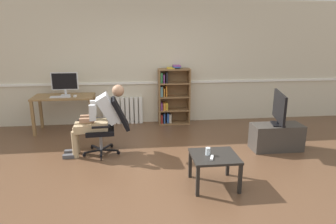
{
  "coord_description": "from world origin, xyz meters",
  "views": [
    {
      "loc": [
        -0.42,
        -4.09,
        2.05
      ],
      "look_at": [
        0.15,
        0.85,
        0.7
      ],
      "focal_mm": 32.11,
      "sensor_mm": 36.0,
      "label": 1
    }
  ],
  "objects_px": {
    "bookshelf": "(172,96)",
    "tv_stand": "(276,137)",
    "person_seated": "(99,118)",
    "tv_screen": "(279,108)",
    "computer_desk": "(64,101)",
    "drinking_glass": "(208,151)",
    "imac_monitor": "(65,82)",
    "radiator": "(123,111)",
    "office_chair": "(109,124)",
    "keyboard": "(61,97)",
    "coffee_table": "(214,160)",
    "computer_mouse": "(75,96)",
    "spare_remote": "(212,158)"
  },
  "relations": [
    {
      "from": "radiator",
      "to": "coffee_table",
      "type": "height_order",
      "value": "radiator"
    },
    {
      "from": "computer_desk",
      "to": "bookshelf",
      "type": "distance_m",
      "value": 2.3
    },
    {
      "from": "radiator",
      "to": "tv_screen",
      "type": "relative_size",
      "value": 1.1
    },
    {
      "from": "computer_desk",
      "to": "keyboard",
      "type": "bearing_deg",
      "value": -101.88
    },
    {
      "from": "tv_stand",
      "to": "drinking_glass",
      "type": "bearing_deg",
      "value": -143.99
    },
    {
      "from": "office_chair",
      "to": "spare_remote",
      "type": "xyz_separation_m",
      "value": [
        1.42,
        -1.39,
        -0.08
      ]
    },
    {
      "from": "computer_desk",
      "to": "radiator",
      "type": "height_order",
      "value": "computer_desk"
    },
    {
      "from": "person_seated",
      "to": "tv_screen",
      "type": "relative_size",
      "value": 1.48
    },
    {
      "from": "keyboard",
      "to": "tv_screen",
      "type": "relative_size",
      "value": 0.49
    },
    {
      "from": "imac_monitor",
      "to": "bookshelf",
      "type": "height_order",
      "value": "bookshelf"
    },
    {
      "from": "coffee_table",
      "to": "drinking_glass",
      "type": "relative_size",
      "value": 5.96
    },
    {
      "from": "imac_monitor",
      "to": "bookshelf",
      "type": "distance_m",
      "value": 2.3
    },
    {
      "from": "computer_mouse",
      "to": "keyboard",
      "type": "bearing_deg",
      "value": -175.95
    },
    {
      "from": "keyboard",
      "to": "person_seated",
      "type": "distance_m",
      "value": 1.47
    },
    {
      "from": "computer_mouse",
      "to": "radiator",
      "type": "bearing_deg",
      "value": 28.93
    },
    {
      "from": "bookshelf",
      "to": "drinking_glass",
      "type": "xyz_separation_m",
      "value": [
        0.12,
        -2.88,
        -0.14
      ]
    },
    {
      "from": "radiator",
      "to": "tv_stand",
      "type": "relative_size",
      "value": 1.01
    },
    {
      "from": "computer_desk",
      "to": "drinking_glass",
      "type": "bearing_deg",
      "value": -47.17
    },
    {
      "from": "keyboard",
      "to": "radiator",
      "type": "relative_size",
      "value": 0.45
    },
    {
      "from": "radiator",
      "to": "tv_stand",
      "type": "bearing_deg",
      "value": -34.27
    },
    {
      "from": "radiator",
      "to": "office_chair",
      "type": "xyz_separation_m",
      "value": [
        -0.17,
        -1.7,
        0.22
      ]
    },
    {
      "from": "person_seated",
      "to": "coffee_table",
      "type": "relative_size",
      "value": 1.93
    },
    {
      "from": "bookshelf",
      "to": "coffee_table",
      "type": "relative_size",
      "value": 2.14
    },
    {
      "from": "imac_monitor",
      "to": "tv_stand",
      "type": "distance_m",
      "value": 4.27
    },
    {
      "from": "spare_remote",
      "to": "office_chair",
      "type": "bearing_deg",
      "value": -25.34
    },
    {
      "from": "computer_desk",
      "to": "bookshelf",
      "type": "height_order",
      "value": "bookshelf"
    },
    {
      "from": "bookshelf",
      "to": "spare_remote",
      "type": "height_order",
      "value": "bookshelf"
    },
    {
      "from": "computer_mouse",
      "to": "radiator",
      "type": "relative_size",
      "value": 0.11
    },
    {
      "from": "computer_mouse",
      "to": "tv_screen",
      "type": "relative_size",
      "value": 0.12
    },
    {
      "from": "computer_mouse",
      "to": "office_chair",
      "type": "xyz_separation_m",
      "value": [
        0.76,
        -1.19,
        -0.25
      ]
    },
    {
      "from": "computer_desk",
      "to": "coffee_table",
      "type": "xyz_separation_m",
      "value": [
        2.49,
        -2.61,
        -0.27
      ]
    },
    {
      "from": "imac_monitor",
      "to": "coffee_table",
      "type": "height_order",
      "value": "imac_monitor"
    },
    {
      "from": "radiator",
      "to": "tv_stand",
      "type": "distance_m",
      "value": 3.33
    },
    {
      "from": "computer_mouse",
      "to": "tv_stand",
      "type": "height_order",
      "value": "computer_mouse"
    },
    {
      "from": "person_seated",
      "to": "drinking_glass",
      "type": "distance_m",
      "value": 2.02
    },
    {
      "from": "tv_screen",
      "to": "coffee_table",
      "type": "height_order",
      "value": "tv_screen"
    },
    {
      "from": "radiator",
      "to": "drinking_glass",
      "type": "relative_size",
      "value": 8.56
    },
    {
      "from": "office_chair",
      "to": "tv_screen",
      "type": "distance_m",
      "value": 2.93
    },
    {
      "from": "computer_mouse",
      "to": "radiator",
      "type": "height_order",
      "value": "computer_mouse"
    },
    {
      "from": "office_chair",
      "to": "keyboard",
      "type": "bearing_deg",
      "value": -142.31
    },
    {
      "from": "computer_desk",
      "to": "person_seated",
      "type": "bearing_deg",
      "value": -57.48
    },
    {
      "from": "tv_screen",
      "to": "imac_monitor",
      "type": "bearing_deg",
      "value": 82.23
    },
    {
      "from": "keyboard",
      "to": "coffee_table",
      "type": "relative_size",
      "value": 0.64
    },
    {
      "from": "bookshelf",
      "to": "computer_mouse",
      "type": "bearing_deg",
      "value": -168.43
    },
    {
      "from": "computer_desk",
      "to": "drinking_glass",
      "type": "relative_size",
      "value": 11.72
    },
    {
      "from": "keyboard",
      "to": "office_chair",
      "type": "distance_m",
      "value": 1.58
    },
    {
      "from": "office_chair",
      "to": "spare_remote",
      "type": "bearing_deg",
      "value": 41.49
    },
    {
      "from": "computer_mouse",
      "to": "drinking_glass",
      "type": "xyz_separation_m",
      "value": [
        2.15,
        -2.47,
        -0.28
      ]
    },
    {
      "from": "computer_mouse",
      "to": "bookshelf",
      "type": "relative_size",
      "value": 0.08
    },
    {
      "from": "bookshelf",
      "to": "tv_stand",
      "type": "xyz_separation_m",
      "value": [
        1.64,
        -1.78,
        -0.4
      ]
    }
  ]
}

